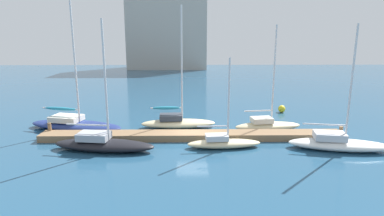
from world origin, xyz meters
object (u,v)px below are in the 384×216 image
sailboat_2 (177,121)px  sailboat_4 (267,124)px  sailboat_3 (223,142)px  sailboat_5 (338,143)px  mooring_buoy_yellow (282,109)px  harbor_building_distant (167,29)px  sailboat_1 (103,143)px  sailboat_0 (74,123)px

sailboat_2 → sailboat_4: 7.68m
sailboat_2 → sailboat_4: bearing=-9.2°
sailboat_2 → sailboat_3: sailboat_2 is taller
sailboat_2 → sailboat_3: (3.44, -5.08, -0.14)m
sailboat_3 → sailboat_5: size_ratio=0.74×
mooring_buoy_yellow → harbor_building_distant: harbor_building_distant is taller
sailboat_1 → sailboat_5: size_ratio=1.03×
sailboat_2 → sailboat_4: sailboat_2 is taller
sailboat_4 → sailboat_5: (3.83, -4.80, 0.02)m
mooring_buoy_yellow → harbor_building_distant: size_ratio=0.04×
sailboat_2 → harbor_building_distant: size_ratio=0.57×
sailboat_1 → sailboat_4: bearing=28.0°
sailboat_2 → harbor_building_distant: 49.79m
sailboat_0 → sailboat_5: (20.24, -5.25, -0.00)m
sailboat_0 → sailboat_2: (8.77, 0.41, 0.04)m
sailboat_2 → mooring_buoy_yellow: (10.67, 5.40, -0.19)m
sailboat_3 → harbor_building_distant: size_ratio=0.36×
sailboat_1 → sailboat_5: (16.49, -0.13, -0.01)m
sailboat_0 → sailboat_1: sailboat_0 is taller
sailboat_0 → sailboat_1: (3.74, -5.12, 0.01)m
sailboat_2 → sailboat_5: sailboat_2 is taller
mooring_buoy_yellow → sailboat_0: bearing=-163.4°
harbor_building_distant → sailboat_4: bearing=-77.1°
sailboat_0 → sailboat_4: (16.40, -0.44, -0.02)m
mooring_buoy_yellow → sailboat_1: bearing=-145.2°
sailboat_2 → sailboat_1: bearing=-135.0°
sailboat_1 → sailboat_2: size_ratio=0.87×
sailboat_4 → sailboat_5: size_ratio=1.00×
sailboat_0 → sailboat_5: 20.91m
sailboat_3 → sailboat_0: bearing=155.4°
sailboat_4 → sailboat_1: bearing=-166.9°
sailboat_1 → sailboat_3: size_ratio=1.39×
mooring_buoy_yellow → harbor_building_distant: 46.65m
sailboat_3 → harbor_building_distant: bearing=93.9°
sailboat_3 → sailboat_4: bearing=41.5°
sailboat_1 → sailboat_5: sailboat_1 is taller
sailboat_5 → sailboat_3: bearing=-174.0°
sailboat_3 → sailboat_4: 5.95m
sailboat_3 → sailboat_4: (4.19, 4.22, 0.07)m
sailboat_3 → mooring_buoy_yellow: size_ratio=8.75×
sailboat_1 → sailboat_4: 13.49m
mooring_buoy_yellow → sailboat_2: bearing=-153.2°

